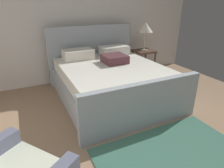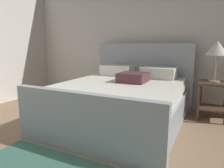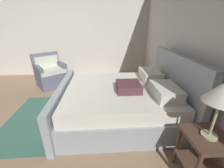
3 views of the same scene
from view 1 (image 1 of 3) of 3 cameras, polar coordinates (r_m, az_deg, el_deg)
The scene contains 6 objects.
ground_plane at distance 2.38m, azimuth 19.56°, elevation -21.79°, with size 5.19×5.95×0.02m, color #9D7C5E.
wall_back at distance 4.35m, azimuth -8.17°, elevation 20.35°, with size 5.31×0.12×2.89m, color silver.
bed at distance 3.47m, azimuth -0.61°, elevation 1.44°, with size 1.83×2.12×1.20m.
nightstand_right at distance 4.66m, azimuth 9.30°, elevation 7.43°, with size 0.44×0.44×0.60m.
table_lamp_right at distance 4.53m, azimuth 9.88°, elevation 16.07°, with size 0.33×0.33×0.63m.
area_rug at distance 2.46m, azimuth 17.10°, elevation -19.13°, with size 1.72×0.98×0.01m, color #3D6E5C.
Camera 1 is at (-1.35, -1.10, 1.60)m, focal length 30.93 mm.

